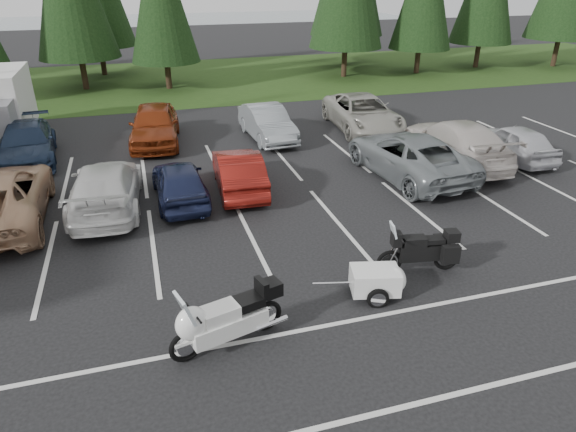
# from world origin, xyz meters

# --- Properties ---
(ground) EXTENTS (120.00, 120.00, 0.00)m
(ground) POSITION_xyz_m (0.00, 0.00, 0.00)
(ground) COLOR black
(ground) RESTS_ON ground
(grass_strip) EXTENTS (80.00, 16.00, 0.01)m
(grass_strip) POSITION_xyz_m (0.00, 24.00, 0.01)
(grass_strip) COLOR #1E3A12
(grass_strip) RESTS_ON ground
(lake_water) EXTENTS (70.00, 50.00, 0.02)m
(lake_water) POSITION_xyz_m (4.00, 55.00, 0.00)
(lake_water) COLOR gray
(lake_water) RESTS_ON ground
(stall_markings) EXTENTS (32.00, 16.00, 0.01)m
(stall_markings) POSITION_xyz_m (0.00, 2.00, 0.00)
(stall_markings) COLOR silver
(stall_markings) RESTS_ON ground
(car_near_3) EXTENTS (2.38, 5.21, 1.48)m
(car_near_3) POSITION_xyz_m (-3.39, 4.03, 0.74)
(car_near_3) COLOR silver
(car_near_3) RESTS_ON ground
(car_near_4) EXTENTS (1.68, 3.98, 1.34)m
(car_near_4) POSITION_xyz_m (-1.13, 3.96, 0.67)
(car_near_4) COLOR #192040
(car_near_4) RESTS_ON ground
(car_near_5) EXTENTS (1.73, 4.27, 1.38)m
(car_near_5) POSITION_xyz_m (0.88, 4.33, 0.69)
(car_near_5) COLOR maroon
(car_near_5) RESTS_ON ground
(car_near_6) EXTENTS (3.13, 5.90, 1.58)m
(car_near_6) POSITION_xyz_m (7.06, 3.91, 0.79)
(car_near_6) COLOR gray
(car_near_6) RESTS_ON ground
(car_near_7) EXTENTS (2.71, 5.86, 1.66)m
(car_near_7) POSITION_xyz_m (9.47, 4.67, 0.83)
(car_near_7) COLOR beige
(car_near_7) RESTS_ON ground
(car_near_8) EXTENTS (1.83, 4.11, 1.37)m
(car_near_8) POSITION_xyz_m (11.97, 4.36, 0.69)
(car_near_8) COLOR silver
(car_near_8) RESTS_ON ground
(car_far_1) EXTENTS (2.46, 5.13, 1.44)m
(car_far_1) POSITION_xyz_m (-6.43, 9.54, 0.72)
(car_far_1) COLOR #1A2943
(car_far_1) RESTS_ON ground
(car_far_2) EXTENTS (2.47, 5.09, 1.67)m
(car_far_2) POSITION_xyz_m (-1.51, 10.42, 0.84)
(car_far_2) COLOR maroon
(car_far_2) RESTS_ON ground
(car_far_3) EXTENTS (1.79, 4.47, 1.45)m
(car_far_3) POSITION_xyz_m (3.27, 9.67, 0.72)
(car_far_3) COLOR gray
(car_far_3) RESTS_ON ground
(car_far_4) EXTENTS (2.97, 5.77, 1.56)m
(car_far_4) POSITION_xyz_m (7.90, 9.80, 0.78)
(car_far_4) COLOR #A2A095
(car_far_4) RESTS_ON ground
(touring_motorcycle) EXTENTS (2.88, 1.56, 1.52)m
(touring_motorcycle) POSITION_xyz_m (-0.96, -3.48, 0.76)
(touring_motorcycle) COLOR white
(touring_motorcycle) RESTS_ON ground
(cargo_trailer) EXTENTS (1.75, 1.24, 0.73)m
(cargo_trailer) POSITION_xyz_m (2.59, -2.78, 0.37)
(cargo_trailer) COLOR white
(cargo_trailer) RESTS_ON ground
(adventure_motorcycle) EXTENTS (2.44, 1.20, 1.42)m
(adventure_motorcycle) POSITION_xyz_m (4.09, -2.10, 0.71)
(adventure_motorcycle) COLOR black
(adventure_motorcycle) RESTS_ON ground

